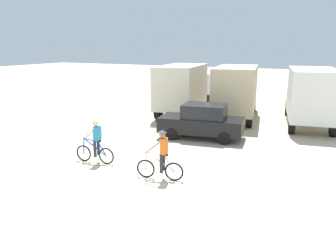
{
  "coord_description": "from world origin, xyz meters",
  "views": [
    {
      "loc": [
        6.25,
        -9.36,
        4.64
      ],
      "look_at": [
        -0.18,
        3.63,
        1.1
      ],
      "focal_mm": 35.56,
      "sensor_mm": 36.0,
      "label": 1
    }
  ],
  "objects_px": {
    "cyclist_orange_shirt": "(96,143)",
    "cyclist_cowboy_hat": "(161,157)",
    "box_truck_cream_rv": "(184,87)",
    "sedan_parked": "(202,121)",
    "box_truck_white_box": "(310,94)",
    "box_truck_tan_camper": "(236,89)"
  },
  "relations": [
    {
      "from": "sedan_parked",
      "to": "cyclist_cowboy_hat",
      "type": "xyz_separation_m",
      "value": [
        0.63,
        -5.69,
        -0.04
      ]
    },
    {
      "from": "cyclist_orange_shirt",
      "to": "box_truck_white_box",
      "type": "bearing_deg",
      "value": 56.46
    },
    {
      "from": "box_truck_cream_rv",
      "to": "box_truck_white_box",
      "type": "xyz_separation_m",
      "value": [
        7.97,
        0.17,
        0.0
      ]
    },
    {
      "from": "box_truck_white_box",
      "to": "cyclist_orange_shirt",
      "type": "distance_m",
      "value": 12.98
    },
    {
      "from": "sedan_parked",
      "to": "cyclist_cowboy_hat",
      "type": "relative_size",
      "value": 2.42
    },
    {
      "from": "box_truck_tan_camper",
      "to": "box_truck_cream_rv",
      "type": "bearing_deg",
      "value": -177.06
    },
    {
      "from": "box_truck_tan_camper",
      "to": "cyclist_orange_shirt",
      "type": "height_order",
      "value": "box_truck_tan_camper"
    },
    {
      "from": "box_truck_cream_rv",
      "to": "cyclist_cowboy_hat",
      "type": "xyz_separation_m",
      "value": [
        3.97,
        -10.97,
        -1.03
      ]
    },
    {
      "from": "box_truck_cream_rv",
      "to": "box_truck_tan_camper",
      "type": "height_order",
      "value": "same"
    },
    {
      "from": "cyclist_orange_shirt",
      "to": "cyclist_cowboy_hat",
      "type": "relative_size",
      "value": 1.0
    },
    {
      "from": "box_truck_tan_camper",
      "to": "sedan_parked",
      "type": "relative_size",
      "value": 1.6
    },
    {
      "from": "box_truck_cream_rv",
      "to": "box_truck_tan_camper",
      "type": "relative_size",
      "value": 0.99
    },
    {
      "from": "box_truck_white_box",
      "to": "cyclist_orange_shirt",
      "type": "xyz_separation_m",
      "value": [
        -7.15,
        -10.78,
        -1.03
      ]
    },
    {
      "from": "box_truck_cream_rv",
      "to": "box_truck_white_box",
      "type": "bearing_deg",
      "value": 1.19
    },
    {
      "from": "sedan_parked",
      "to": "box_truck_cream_rv",
      "type": "bearing_deg",
      "value": 122.33
    },
    {
      "from": "cyclist_orange_shirt",
      "to": "sedan_parked",
      "type": "bearing_deg",
      "value": 64.78
    },
    {
      "from": "sedan_parked",
      "to": "box_truck_tan_camper",
      "type": "bearing_deg",
      "value": 87.38
    },
    {
      "from": "box_truck_cream_rv",
      "to": "box_truck_white_box",
      "type": "relative_size",
      "value": 1.0
    },
    {
      "from": "box_truck_cream_rv",
      "to": "sedan_parked",
      "type": "relative_size",
      "value": 1.59
    },
    {
      "from": "box_truck_tan_camper",
      "to": "box_truck_white_box",
      "type": "bearing_deg",
      "value": -0.24
    },
    {
      "from": "box_truck_tan_camper",
      "to": "cyclist_cowboy_hat",
      "type": "height_order",
      "value": "box_truck_tan_camper"
    },
    {
      "from": "box_truck_cream_rv",
      "to": "sedan_parked",
      "type": "height_order",
      "value": "box_truck_cream_rv"
    }
  ]
}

